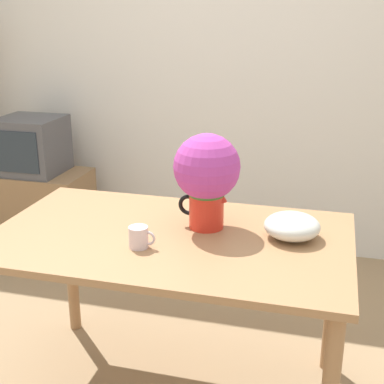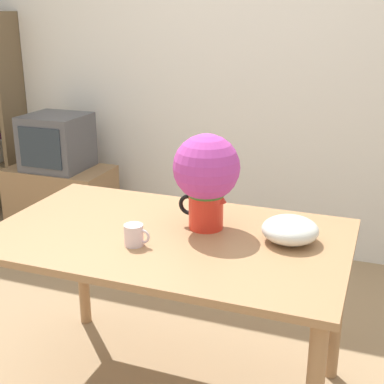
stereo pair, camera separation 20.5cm
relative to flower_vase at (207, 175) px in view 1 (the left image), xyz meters
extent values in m
cube|color=silver|center=(-0.25, 1.63, 0.27)|extent=(8.00, 0.05, 2.60)
cube|color=#A3754C|center=(-0.13, -0.12, -0.25)|extent=(1.48, 0.89, 0.03)
cylinder|color=#A3754C|center=(-0.81, 0.27, -0.65)|extent=(0.06, 0.06, 0.77)
cylinder|color=#A3754C|center=(0.55, 0.27, -0.65)|extent=(0.06, 0.06, 0.77)
cylinder|color=red|center=(0.00, 0.00, -0.15)|extent=(0.15, 0.15, 0.17)
cone|color=red|center=(0.06, 0.00, -0.09)|extent=(0.05, 0.05, 0.04)
torus|color=black|center=(-0.08, 0.00, -0.14)|extent=(0.09, 0.02, 0.09)
sphere|color=#3D7033|center=(0.00, 0.00, -0.02)|extent=(0.21, 0.21, 0.21)
sphere|color=#B23D99|center=(0.00, 0.00, 0.03)|extent=(0.28, 0.28, 0.28)
cylinder|color=silver|center=(-0.21, -0.27, -0.19)|extent=(0.08, 0.08, 0.09)
torus|color=silver|center=(-0.17, -0.27, -0.19)|extent=(0.06, 0.01, 0.06)
ellipsoid|color=silver|center=(0.36, -0.02, -0.18)|extent=(0.23, 0.23, 0.10)
cube|color=#8E6B47|center=(-1.56, 1.21, -0.74)|extent=(0.75, 0.44, 0.57)
cube|color=#4C4C51|center=(-1.56, 1.21, -0.26)|extent=(0.43, 0.40, 0.39)
cube|color=#232D38|center=(-1.56, 1.00, -0.26)|extent=(0.33, 0.01, 0.28)
camera|label=1|loc=(0.49, -2.06, 0.65)|focal=50.00mm
camera|label=2|loc=(0.68, -1.99, 0.65)|focal=50.00mm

